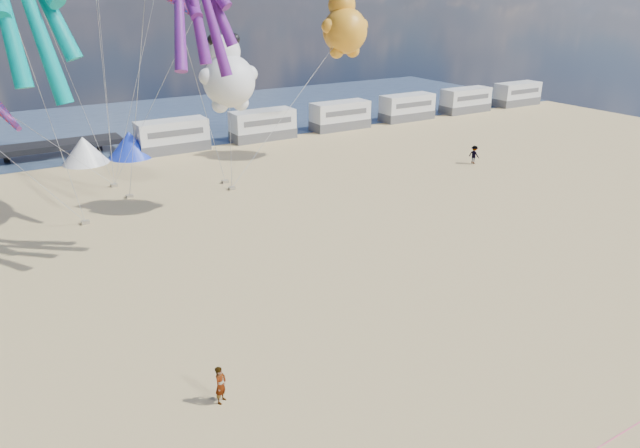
% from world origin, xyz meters
% --- Properties ---
extents(ground, '(120.00, 120.00, 0.00)m').
position_xyz_m(ground, '(0.00, 0.00, 0.00)').
color(ground, '#D8BA7C').
rests_on(ground, ground).
extents(water, '(120.00, 120.00, 0.00)m').
position_xyz_m(water, '(0.00, 55.00, 0.02)').
color(water, '#364A68').
rests_on(water, ground).
extents(motorhome_0, '(6.60, 2.50, 3.00)m').
position_xyz_m(motorhome_0, '(6.00, 40.00, 1.50)').
color(motorhome_0, silver).
rests_on(motorhome_0, ground).
extents(motorhome_1, '(6.60, 2.50, 3.00)m').
position_xyz_m(motorhome_1, '(15.50, 40.00, 1.50)').
color(motorhome_1, silver).
rests_on(motorhome_1, ground).
extents(motorhome_2, '(6.60, 2.50, 3.00)m').
position_xyz_m(motorhome_2, '(25.00, 40.00, 1.50)').
color(motorhome_2, silver).
rests_on(motorhome_2, ground).
extents(motorhome_3, '(6.60, 2.50, 3.00)m').
position_xyz_m(motorhome_3, '(34.50, 40.00, 1.50)').
color(motorhome_3, silver).
rests_on(motorhome_3, ground).
extents(motorhome_4, '(6.60, 2.50, 3.00)m').
position_xyz_m(motorhome_4, '(44.00, 40.00, 1.50)').
color(motorhome_4, silver).
rests_on(motorhome_4, ground).
extents(motorhome_5, '(6.60, 2.50, 3.00)m').
position_xyz_m(motorhome_5, '(53.50, 40.00, 1.50)').
color(motorhome_5, silver).
rests_on(motorhome_5, ground).
extents(tent_white, '(4.00, 4.00, 2.40)m').
position_xyz_m(tent_white, '(-2.00, 40.00, 1.20)').
color(tent_white, white).
rests_on(tent_white, ground).
extents(tent_blue, '(4.00, 4.00, 2.40)m').
position_xyz_m(tent_blue, '(2.00, 40.00, 1.20)').
color(tent_blue, '#1933CC').
rests_on(tent_blue, ground).
extents(standing_person, '(0.66, 0.62, 1.51)m').
position_xyz_m(standing_person, '(-3.81, 3.65, 0.76)').
color(standing_person, tan).
rests_on(standing_person, ground).
extents(beachgoer_2, '(0.72, 0.87, 1.62)m').
position_xyz_m(beachgoer_2, '(27.53, 22.08, 0.81)').
color(beachgoer_2, '#7F6659').
rests_on(beachgoer_2, ground).
extents(sandbag_a, '(0.50, 0.35, 0.22)m').
position_xyz_m(sandbag_a, '(-4.78, 24.79, 0.11)').
color(sandbag_a, gray).
rests_on(sandbag_a, ground).
extents(sandbag_b, '(0.50, 0.35, 0.22)m').
position_xyz_m(sandbag_b, '(-1.00, 28.58, 0.11)').
color(sandbag_b, gray).
rests_on(sandbag_b, ground).
extents(sandbag_c, '(0.50, 0.35, 0.22)m').
position_xyz_m(sandbag_c, '(6.22, 26.38, 0.11)').
color(sandbag_c, gray).
rests_on(sandbag_c, ground).
extents(sandbag_d, '(0.50, 0.35, 0.22)m').
position_xyz_m(sandbag_d, '(6.43, 28.23, 0.11)').
color(sandbag_d, gray).
rests_on(sandbag_d, ground).
extents(sandbag_e, '(0.50, 0.35, 0.22)m').
position_xyz_m(sandbag_e, '(-1.38, 31.82, 0.11)').
color(sandbag_e, gray).
rests_on(sandbag_e, ground).
extents(kite_panda, '(5.20, 5.07, 5.76)m').
position_xyz_m(kite_panda, '(4.79, 22.18, 8.82)').
color(kite_panda, white).
extents(kite_teddy_orange, '(4.88, 4.62, 6.55)m').
position_xyz_m(kite_teddy_orange, '(18.76, 29.87, 11.10)').
color(kite_teddy_orange, orange).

